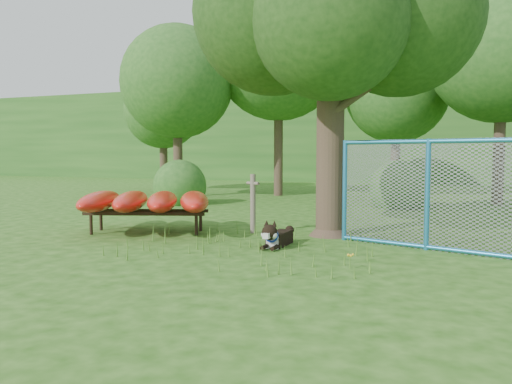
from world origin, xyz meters
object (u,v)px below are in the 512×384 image
(oak_tree, at_px, (331,4))
(husky_dog, at_px, (276,237))
(kayak_rack, at_px, (147,201))
(fence_section, at_px, (427,195))

(oak_tree, xyz_separation_m, husky_dog, (-0.58, -1.63, -4.52))
(husky_dog, bearing_deg, oak_tree, 72.34)
(kayak_rack, xyz_separation_m, fence_section, (5.68, 0.13, 0.30))
(kayak_rack, height_order, husky_dog, kayak_rack)
(fence_section, bearing_deg, husky_dog, -146.96)
(oak_tree, xyz_separation_m, kayak_rack, (-3.71, -1.06, -4.02))
(fence_section, bearing_deg, kayak_rack, -160.91)
(oak_tree, height_order, kayak_rack, oak_tree)
(oak_tree, xyz_separation_m, fence_section, (1.97, -0.93, -3.72))
(oak_tree, bearing_deg, kayak_rack, -163.98)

